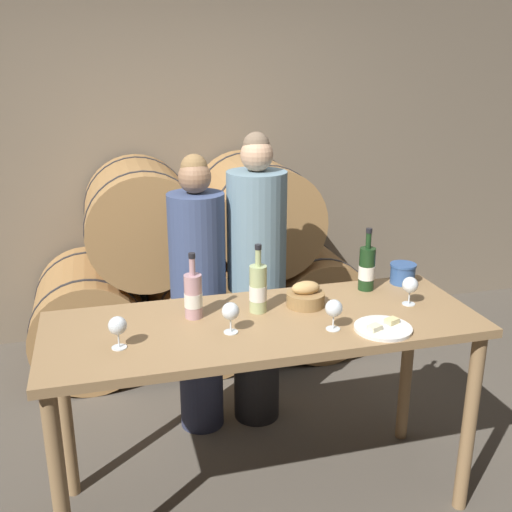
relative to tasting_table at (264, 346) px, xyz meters
name	(u,v)px	position (x,y,z in m)	size (l,w,h in m)	color
ground_plane	(263,499)	(0.00, 0.00, -0.82)	(10.00, 10.00, 0.00)	#564F44
stone_wall_back	(184,119)	(0.00, 2.15, 0.78)	(10.00, 0.12, 3.20)	#7F705B
barrel_stack	(202,270)	(0.00, 1.59, -0.19)	(2.29, 0.88, 1.39)	#A87A47
tasting_table	(264,346)	(0.00, 0.00, 0.00)	(1.89, 0.69, 0.94)	#99754C
person_left	(199,295)	(-0.17, 0.71, -0.02)	(0.30, 0.30, 1.56)	#2D334C
person_right	(257,281)	(0.16, 0.71, 0.03)	(0.32, 0.32, 1.66)	#232326
wine_bottle_red	(367,268)	(0.58, 0.23, 0.23)	(0.08, 0.08, 0.31)	#193819
wine_bottle_white	(257,289)	(0.00, 0.10, 0.23)	(0.08, 0.08, 0.31)	#ADBC7F
wine_bottle_rose	(193,296)	(-0.29, 0.12, 0.22)	(0.08, 0.08, 0.29)	#BC8E93
blue_crock	(403,272)	(0.80, 0.26, 0.18)	(0.13, 0.13, 0.10)	#335693
bread_basket	(306,296)	(0.23, 0.11, 0.17)	(0.18, 0.18, 0.12)	olive
cheese_plate	(383,328)	(0.45, -0.22, 0.13)	(0.24, 0.24, 0.04)	white
wine_glass_far_left	(118,326)	(-0.62, -0.10, 0.22)	(0.07, 0.07, 0.13)	white
wine_glass_left	(231,312)	(-0.17, -0.08, 0.22)	(0.07, 0.07, 0.13)	white
wine_glass_center	(334,309)	(0.25, -0.16, 0.22)	(0.07, 0.07, 0.13)	white
wine_glass_right	(410,285)	(0.69, 0.00, 0.22)	(0.07, 0.07, 0.13)	white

